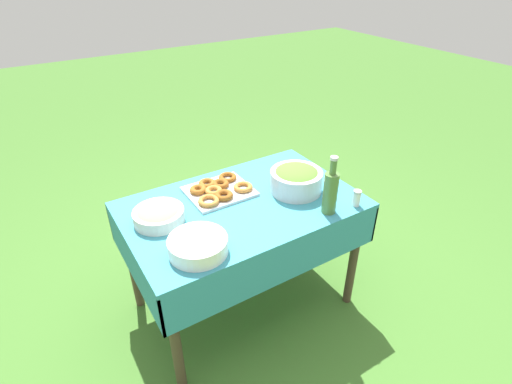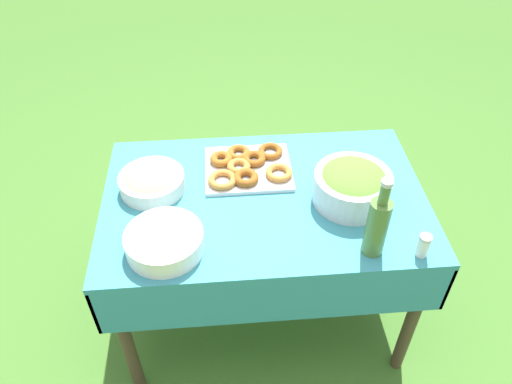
% 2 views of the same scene
% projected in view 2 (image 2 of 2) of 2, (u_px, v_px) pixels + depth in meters
% --- Properties ---
extents(ground_plane, '(14.00, 14.00, 0.00)m').
position_uv_depth(ground_plane, '(263.00, 309.00, 2.36)').
color(ground_plane, '#3D6B28').
extents(picnic_table, '(1.21, 0.77, 0.73)m').
position_uv_depth(picnic_table, '(264.00, 216.00, 1.94)').
color(picnic_table, teal).
rests_on(picnic_table, ground_plane).
extents(salad_bowl, '(0.28, 0.28, 0.14)m').
position_uv_depth(salad_bowl, '(352.00, 185.00, 1.81)').
color(salad_bowl, silver).
rests_on(salad_bowl, picnic_table).
extents(pasta_bowl, '(0.25, 0.25, 0.08)m').
position_uv_depth(pasta_bowl, '(152.00, 181.00, 1.88)').
color(pasta_bowl, silver).
rests_on(pasta_bowl, picnic_table).
extents(donut_platter, '(0.35, 0.29, 0.05)m').
position_uv_depth(donut_platter, '(247.00, 167.00, 1.97)').
color(donut_platter, silver).
rests_on(donut_platter, picnic_table).
extents(plate_stack, '(0.26, 0.26, 0.07)m').
position_uv_depth(plate_stack, '(164.00, 242.00, 1.65)').
color(plate_stack, white).
rests_on(plate_stack, picnic_table).
extents(olive_oil_bottle, '(0.07, 0.07, 0.31)m').
position_uv_depth(olive_oil_bottle, '(377.00, 225.00, 1.59)').
color(olive_oil_bottle, '#4C7238').
rests_on(olive_oil_bottle, picnic_table).
extents(salt_shaker, '(0.04, 0.04, 0.09)m').
position_uv_depth(salt_shaker, '(423.00, 246.00, 1.63)').
color(salt_shaker, white).
rests_on(salt_shaker, picnic_table).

